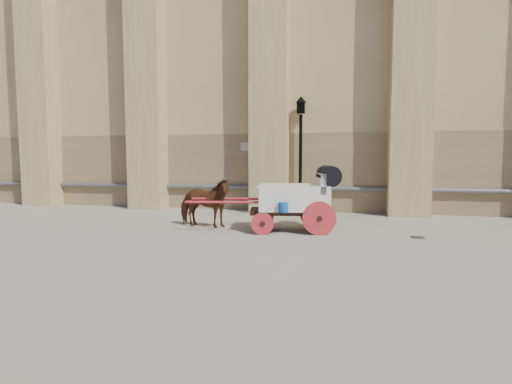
# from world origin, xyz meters

# --- Properties ---
(ground) EXTENTS (90.00, 90.00, 0.00)m
(ground) POSITION_xyz_m (0.00, 0.00, 0.00)
(ground) COLOR gray
(ground) RESTS_ON ground
(cathedral) EXTENTS (44.80, 9.20, 19.20)m
(cathedral) POSITION_xyz_m (2.07, 7.81, 9.01)
(cathedral) COLOR tan
(cathedral) RESTS_ON ground
(horse) EXTENTS (1.80, 0.97, 1.46)m
(horse) POSITION_xyz_m (-2.25, -0.19, 0.73)
(horse) COLOR brown
(horse) RESTS_ON ground
(carriage) EXTENTS (4.33, 1.82, 1.84)m
(carriage) POSITION_xyz_m (0.55, -0.19, 0.99)
(carriage) COLOR black
(carriage) RESTS_ON ground
(street_lamp) EXTENTS (0.41, 0.41, 4.34)m
(street_lamp) POSITION_xyz_m (0.17, 3.72, 2.32)
(street_lamp) COLOR black
(street_lamp) RESTS_ON ground
(drain_grate_near) EXTENTS (0.37, 0.37, 0.01)m
(drain_grate_near) POSITION_xyz_m (-0.14, -0.20, 0.01)
(drain_grate_near) COLOR black
(drain_grate_near) RESTS_ON ground
(drain_grate_far) EXTENTS (0.33, 0.33, 0.01)m
(drain_grate_far) POSITION_xyz_m (3.65, -0.48, 0.01)
(drain_grate_far) COLOR black
(drain_grate_far) RESTS_ON ground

